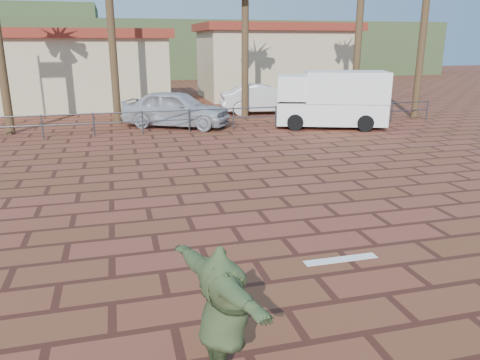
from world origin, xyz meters
name	(u,v)px	position (x,y,z in m)	size (l,w,h in m)	color
ground	(282,238)	(0.00, 0.00, 0.00)	(120.00, 120.00, 0.00)	brown
paint_stripe	(341,259)	(0.70, -1.20, 0.00)	(1.40, 0.22, 0.01)	white
guardrail	(189,116)	(0.00, 12.00, 0.68)	(24.06, 0.06, 1.00)	#47494F
building_west	(62,69)	(-6.00, 22.00, 2.28)	(12.60, 7.60, 4.50)	beige
building_east	(274,60)	(8.00, 24.00, 2.54)	(10.60, 6.60, 5.00)	beige
hill_front	(138,49)	(0.00, 50.00, 3.00)	(70.00, 18.00, 6.00)	#384C28
skateboarder	(223,313)	(-2.08, -3.78, 0.92)	(2.01, 0.55, 1.64)	#334224
campervan	(332,98)	(6.50, 11.49, 1.33)	(5.29, 3.52, 2.54)	white
car_silver	(176,109)	(-0.37, 13.41, 0.84)	(1.99, 4.95, 1.69)	#B5B8BD
car_white	(264,99)	(4.88, 16.50, 0.79)	(1.66, 4.77, 1.57)	silver
street_sign	(377,88)	(8.60, 11.20, 1.76)	(0.51, 0.07, 2.51)	gray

